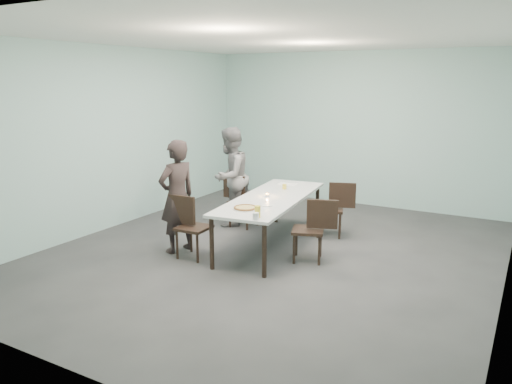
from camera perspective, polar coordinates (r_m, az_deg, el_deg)
The scene contains 16 objects.
ground at distance 7.26m, azimuth 1.88°, elevation -7.00°, with size 7.00×7.00×0.00m, color #333335.
room_shell at distance 6.85m, azimuth 2.00°, elevation 9.17°, with size 6.02×7.02×3.01m.
table at distance 7.41m, azimuth 1.77°, elevation -0.99°, with size 1.21×2.69×0.75m.
chair_near_left at distance 7.04m, azimuth -7.69°, elevation -3.44°, with size 0.62×0.43×0.87m.
chair_far_left at distance 8.48m, azimuth -1.88°, elevation -0.58°, with size 0.61×0.43×0.87m.
chair_near_right at distance 6.86m, azimuth 6.63°, elevation -3.84°, with size 0.65×0.54×0.87m.
chair_far_right at distance 8.01m, azimuth 9.01°, elevation -1.51°, with size 0.65×0.53×0.87m.
diner_near at distance 7.21m, azimuth -9.00°, elevation -0.52°, with size 0.60×0.39×1.63m, color black.
diner_far at distance 8.50m, azimuth -2.97°, elevation 1.76°, with size 0.81×0.63×1.68m, color slate.
pizza at distance 6.68m, azimuth -1.21°, elevation -1.83°, with size 0.34×0.34×0.04m.
side_plate at distance 6.89m, azimuth 1.25°, elevation -1.51°, with size 0.18×0.18×0.01m, color white.
beer_glass at distance 6.27m, azimuth 0.18°, elevation -2.26°, with size 0.08×0.08×0.15m, color yellow.
water_tumbler at distance 6.17m, azimuth -0.03°, elevation -2.79°, with size 0.08×0.08×0.09m, color silver.
tealight at distance 7.40m, azimuth 1.31°, elevation -0.38°, with size 0.06×0.06×0.05m.
amber_tumbler at distance 7.93m, azimuth 3.27°, elevation 0.61°, with size 0.07×0.07×0.08m, color yellow.
menu at distance 8.30m, azimuth 3.57°, elevation 0.89°, with size 0.30×0.22×0.01m, color silver.
Camera 1 is at (3.15, -6.06, 2.44)m, focal length 35.00 mm.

